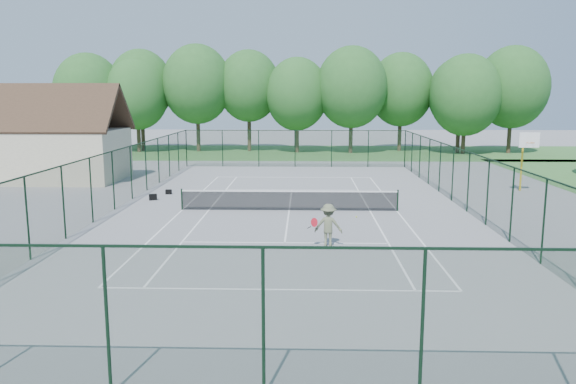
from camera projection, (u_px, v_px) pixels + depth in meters
The scene contains 11 objects.
ground at pixel (289, 210), 28.63m from camera, with size 140.00×140.00×0.00m, color gray.
grass_far at pixel (297, 152), 58.19m from camera, with size 80.00×16.00×0.01m, color #437D38.
court_lines at pixel (289, 210), 28.63m from camera, with size 11.05×23.85×0.01m.
tennis_net at pixel (289, 199), 28.53m from camera, with size 11.08×0.08×1.10m.
fence_enclosure at pixel (289, 180), 28.37m from camera, with size 18.05×36.05×3.02m.
utility_building at pixel (60, 135), 38.42m from camera, with size 8.60×6.27×6.63m.
tree_line_far at pixel (297, 94), 57.18m from camera, with size 39.40×6.40×9.70m.
basketball_goal at pixel (526, 150), 33.69m from camera, with size 1.20×1.43×3.65m.
sports_bag_a at pixel (153, 197), 31.48m from camera, with size 0.43×0.26×0.34m, color black.
sports_bag_b at pixel (169, 192), 33.38m from camera, with size 0.35×0.22×0.28m, color black.
tennis_player at pixel (328, 225), 21.66m from camera, with size 2.03×0.89×1.67m.
Camera 1 is at (0.76, -28.05, 5.76)m, focal length 35.00 mm.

